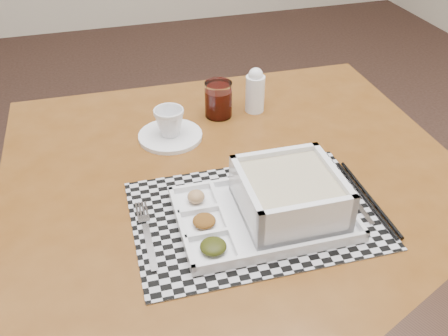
{
  "coord_description": "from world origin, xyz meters",
  "views": [
    {
      "loc": [
        -0.14,
        -1.34,
        1.36
      ],
      "look_at": [
        0.08,
        -0.6,
        0.8
      ],
      "focal_mm": 40.0,
      "sensor_mm": 36.0,
      "label": 1
    }
  ],
  "objects": [
    {
      "name": "floor",
      "position": [
        0.0,
        0.0,
        0.0
      ],
      "size": [
        5.0,
        5.0,
        0.0
      ],
      "primitive_type": "plane",
      "color": "black",
      "rests_on": "ground"
    },
    {
      "name": "dining_table",
      "position": [
        0.13,
        -0.56,
        0.66
      ],
      "size": [
        1.0,
        1.0,
        0.73
      ],
      "color": "#5B3210",
      "rests_on": "ground"
    },
    {
      "name": "placemat",
      "position": [
        0.12,
        -0.67,
        0.73
      ],
      "size": [
        0.47,
        0.33,
        0.0
      ],
      "primitive_type": "cube",
      "rotation": [
        0.0,
        0.0,
        -0.03
      ],
      "color": "#AFAFB7",
      "rests_on": "dining_table"
    },
    {
      "name": "serving_tray",
      "position": [
        0.16,
        -0.69,
        0.77
      ],
      "size": [
        0.33,
        0.23,
        0.09
      ],
      "color": "white",
      "rests_on": "placemat"
    },
    {
      "name": "fork",
      "position": [
        -0.09,
        -0.66,
        0.73
      ],
      "size": [
        0.02,
        0.19,
        0.0
      ],
      "color": "silver",
      "rests_on": "placemat"
    },
    {
      "name": "spoon",
      "position": [
        0.32,
        -0.62,
        0.74
      ],
      "size": [
        0.04,
        0.18,
        0.01
      ],
      "color": "silver",
      "rests_on": "placemat"
    },
    {
      "name": "chopsticks",
      "position": [
        0.35,
        -0.69,
        0.74
      ],
      "size": [
        0.02,
        0.24,
        0.01
      ],
      "color": "black",
      "rests_on": "placemat"
    },
    {
      "name": "saucer",
      "position": [
        0.02,
        -0.35,
        0.74
      ],
      "size": [
        0.15,
        0.15,
        0.01
      ],
      "primitive_type": "cylinder",
      "color": "white",
      "rests_on": "dining_table"
    },
    {
      "name": "cup",
      "position": [
        0.02,
        -0.35,
        0.77
      ],
      "size": [
        0.09,
        0.09,
        0.07
      ],
      "primitive_type": "imported",
      "rotation": [
        0.0,
        0.0,
        -0.3
      ],
      "color": "white",
      "rests_on": "saucer"
    },
    {
      "name": "juice_glass",
      "position": [
        0.16,
        -0.28,
        0.77
      ],
      "size": [
        0.07,
        0.07,
        0.09
      ],
      "color": "white",
      "rests_on": "dining_table"
    },
    {
      "name": "creamer_bottle",
      "position": [
        0.25,
        -0.28,
        0.79
      ],
      "size": [
        0.05,
        0.05,
        0.12
      ],
      "color": "white",
      "rests_on": "dining_table"
    }
  ]
}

